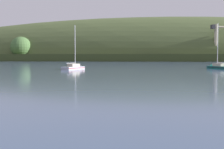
{
  "coord_description": "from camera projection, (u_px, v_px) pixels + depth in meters",
  "views": [
    {
      "loc": [
        -2.28,
        -0.83,
        2.87
      ],
      "look_at": [
        -6.7,
        31.68,
        0.92
      ],
      "focal_mm": 47.88,
      "sensor_mm": 36.0,
      "label": 1
    }
  ],
  "objects": [
    {
      "name": "dockside_crane",
      "position": [
        216.0,
        43.0,
        185.27
      ],
      "size": [
        13.83,
        6.03,
        23.06
      ],
      "rotation": [
        0.0,
        0.0,
        0.25
      ],
      "color": "#4C4C51",
      "rests_on": "ground"
    },
    {
      "name": "far_shoreline_hill",
      "position": [
        157.0,
        60.0,
        217.89
      ],
      "size": [
        519.37,
        87.52,
        63.5
      ],
      "rotation": [
        0.0,
        0.0,
        0.02
      ],
      "color": "#35401E",
      "rests_on": "ground"
    },
    {
      "name": "sailboat_outer_reach",
      "position": [
        75.0,
        69.0,
        67.47
      ],
      "size": [
        4.58,
        6.83,
        10.96
      ],
      "rotation": [
        0.0,
        0.0,
        1.16
      ],
      "color": "#ADB2BC",
      "rests_on": "ground"
    },
    {
      "name": "sailboat_near_mooring",
      "position": [
        217.0,
        68.0,
        70.84
      ],
      "size": [
        5.39,
        7.6,
        11.84
      ],
      "rotation": [
        0.0,
        0.0,
        2.04
      ],
      "color": "#0F564C",
      "rests_on": "ground"
    }
  ]
}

